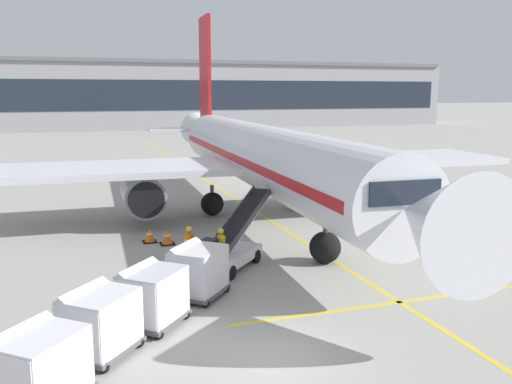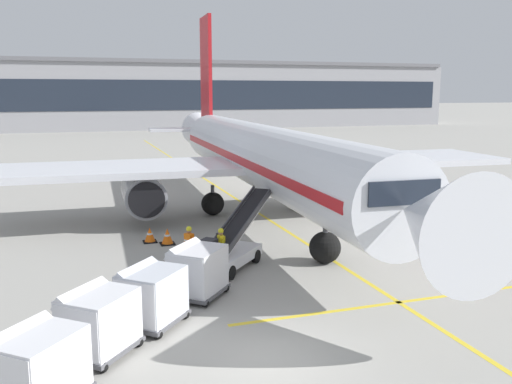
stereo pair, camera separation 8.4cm
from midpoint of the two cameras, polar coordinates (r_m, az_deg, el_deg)
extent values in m
plane|color=#9E9B93|center=(15.71, 1.32, -16.89)|extent=(600.00, 600.00, 0.00)
cylinder|color=silver|center=(31.55, 0.83, 3.68)|extent=(4.74, 30.15, 3.54)
cube|color=red|center=(31.55, 0.83, 3.68)|extent=(4.73, 28.95, 0.43)
cone|color=silver|center=(16.46, 18.18, -2.93)|extent=(3.50, 3.67, 3.37)
cone|color=silver|center=(48.81, -5.33, 6.27)|extent=(3.24, 5.78, 3.01)
cube|color=silver|center=(31.04, -13.58, 2.29)|extent=(14.49, 6.57, 0.36)
cylinder|color=#93969E|center=(30.71, -11.42, -0.12)|extent=(2.35, 3.99, 2.20)
cylinder|color=black|center=(28.74, -11.08, -0.81)|extent=(1.87, 0.19, 1.87)
cube|color=silver|center=(35.36, 12.73, 3.27)|extent=(14.49, 6.57, 0.36)
cylinder|color=#93969E|center=(34.51, 11.56, 1.00)|extent=(2.35, 3.99, 2.20)
cylinder|color=black|center=(32.77, 13.18, 0.45)|extent=(1.87, 0.19, 1.87)
cube|color=red|center=(47.34, -5.10, 12.14)|extent=(0.42, 3.61, 9.01)
cube|color=silver|center=(47.13, -4.94, 6.46)|extent=(9.79, 2.79, 0.20)
cube|color=#1E2633|center=(18.41, 13.95, 0.33)|extent=(2.54, 1.69, 0.78)
cylinder|color=#47474C|center=(23.64, 7.22, -4.37)|extent=(0.22, 0.22, 1.11)
sphere|color=black|center=(23.78, 7.19, -5.67)|extent=(1.36, 1.36, 1.36)
cylinder|color=#47474C|center=(32.69, -4.41, -0.25)|extent=(0.22, 0.22, 1.11)
sphere|color=black|center=(32.79, -4.39, -1.20)|extent=(1.36, 1.36, 1.36)
cylinder|color=#47474C|center=(34.14, 4.36, 0.20)|extent=(0.22, 0.22, 1.11)
sphere|color=black|center=(34.25, 4.34, -0.71)|extent=(1.36, 1.36, 1.36)
cube|color=silver|center=(22.97, -2.81, -6.63)|extent=(3.49, 3.58, 0.44)
cube|color=black|center=(22.19, -4.77, -5.74)|extent=(0.82, 0.82, 0.70)
cylinder|color=#333338|center=(22.75, -3.93, -5.19)|extent=(0.08, 0.08, 0.80)
cube|color=silver|center=(23.71, -1.49, -3.09)|extent=(3.98, 4.18, 2.11)
cube|color=black|center=(23.69, -1.49, -2.88)|extent=(3.78, 3.99, 1.96)
cube|color=#333338|center=(23.50, -0.52, -2.91)|extent=(3.32, 3.56, 2.14)
cube|color=#333338|center=(23.88, -2.44, -2.71)|extent=(3.32, 3.56, 2.14)
cylinder|color=black|center=(23.75, 0.11, -6.61)|extent=(0.53, 0.55, 0.56)
cylinder|color=black|center=(24.37, -3.07, -6.18)|extent=(0.53, 0.55, 0.56)
cylinder|color=black|center=(21.71, -2.52, -8.26)|extent=(0.53, 0.55, 0.56)
cylinder|color=black|center=(22.39, -5.91, -7.72)|extent=(0.53, 0.55, 0.56)
cube|color=#515156|center=(20.09, -5.82, -10.07)|extent=(2.52, 2.56, 0.12)
cylinder|color=#4C4C51|center=(18.99, -7.78, -11.37)|extent=(0.51, 0.57, 0.07)
cube|color=silver|center=(19.82, -5.86, -7.87)|extent=(2.38, 2.42, 1.50)
cube|color=silver|center=(19.86, -6.94, -6.27)|extent=(1.83, 1.94, 0.74)
cube|color=silver|center=(19.02, -7.25, -8.69)|extent=(1.11, 0.97, 1.38)
sphere|color=black|center=(19.78, -8.70, -10.65)|extent=(0.30, 0.30, 0.30)
sphere|color=black|center=(19.15, -5.14, -11.29)|extent=(0.30, 0.30, 0.30)
sphere|color=black|center=(21.07, -6.42, -9.27)|extent=(0.30, 0.30, 0.30)
sphere|color=black|center=(20.48, -3.04, -9.80)|extent=(0.30, 0.30, 0.30)
cube|color=#515156|center=(17.99, -10.39, -12.67)|extent=(2.52, 2.56, 0.12)
cylinder|color=#4C4C51|center=(16.98, -12.93, -14.24)|extent=(0.51, 0.57, 0.07)
cube|color=silver|center=(17.70, -10.47, -10.25)|extent=(2.38, 2.42, 1.50)
cube|color=silver|center=(17.74, -11.66, -8.44)|extent=(1.83, 1.94, 0.74)
cube|color=silver|center=(16.95, -12.27, -11.25)|extent=(1.11, 0.97, 1.38)
sphere|color=black|center=(17.78, -13.71, -13.30)|extent=(0.30, 0.30, 0.30)
sphere|color=black|center=(17.06, -9.90, -14.19)|extent=(0.30, 0.30, 0.30)
sphere|color=black|center=(18.98, -10.81, -11.63)|extent=(0.30, 0.30, 0.30)
sphere|color=black|center=(18.31, -7.16, -12.36)|extent=(0.30, 0.30, 0.30)
cube|color=#515156|center=(16.47, -15.50, -15.12)|extent=(2.52, 2.56, 0.12)
cylinder|color=#4C4C51|center=(15.55, -18.68, -16.93)|extent=(0.51, 0.57, 0.07)
cube|color=silver|center=(16.15, -15.64, -12.52)|extent=(2.38, 2.42, 1.50)
cube|color=silver|center=(16.20, -16.90, -10.51)|extent=(1.83, 1.94, 0.74)
cube|color=silver|center=(15.47, -17.90, -13.68)|extent=(1.11, 0.97, 1.38)
sphere|color=black|center=(16.35, -19.23, -15.76)|extent=(0.30, 0.30, 0.30)
sphere|color=black|center=(15.55, -15.31, -16.95)|extent=(0.30, 0.30, 0.30)
sphere|color=black|center=(17.45, -15.65, -13.85)|extent=(0.30, 0.30, 0.30)
sphere|color=black|center=(16.70, -11.85, -14.82)|extent=(0.30, 0.30, 0.30)
cube|color=silver|center=(14.15, -21.28, -16.24)|extent=(2.38, 2.42, 1.50)
cube|color=silver|center=(14.20, -22.67, -13.90)|extent=(1.83, 1.94, 0.74)
sphere|color=black|center=(15.47, -20.84, -17.43)|extent=(0.30, 0.30, 0.30)
cylinder|color=black|center=(22.75, -3.42, -6.99)|extent=(0.15, 0.15, 0.86)
cylinder|color=black|center=(22.91, -3.57, -6.87)|extent=(0.15, 0.15, 0.86)
cube|color=yellow|center=(22.63, -3.52, -5.19)|extent=(0.28, 0.40, 0.58)
cube|color=white|center=(22.59, -3.81, -5.22)|extent=(0.04, 0.34, 0.08)
sphere|color=#9E7051|center=(22.53, -3.53, -4.18)|extent=(0.21, 0.21, 0.21)
sphere|color=yellow|center=(22.51, -3.53, -4.01)|extent=(0.23, 0.23, 0.23)
cylinder|color=yellow|center=(22.43, -3.30, -5.46)|extent=(0.09, 0.09, 0.56)
cylinder|color=yellow|center=(22.86, -3.73, -5.16)|extent=(0.09, 0.09, 0.56)
cylinder|color=#333847|center=(23.20, -6.58, -6.70)|extent=(0.15, 0.15, 0.86)
cylinder|color=#333847|center=(23.33, -6.89, -6.61)|extent=(0.15, 0.15, 0.86)
cube|color=orange|center=(23.07, -6.77, -4.95)|extent=(0.40, 0.45, 0.58)
cube|color=white|center=(22.98, -7.00, -5.01)|extent=(0.19, 0.30, 0.08)
sphere|color=#9E7051|center=(22.96, -6.79, -3.96)|extent=(0.21, 0.21, 0.21)
sphere|color=yellow|center=(22.95, -6.80, -3.79)|extent=(0.23, 0.23, 0.23)
cylinder|color=orange|center=(22.91, -6.36, -5.17)|extent=(0.09, 0.09, 0.56)
cylinder|color=orange|center=(23.25, -7.17, -4.96)|extent=(0.09, 0.09, 0.56)
cube|color=black|center=(26.94, -8.98, -5.26)|extent=(0.68, 0.68, 0.05)
cone|color=orange|center=(26.84, -9.01, -4.46)|extent=(0.55, 0.55, 0.72)
cylinder|color=white|center=(26.83, -9.01, -4.39)|extent=(0.30, 0.30, 0.09)
cube|color=black|center=(27.45, -10.74, -5.02)|extent=(0.65, 0.65, 0.05)
cone|color=orange|center=(27.35, -10.76, -4.28)|extent=(0.52, 0.52, 0.68)
cylinder|color=white|center=(27.35, -10.76, -4.22)|extent=(0.28, 0.28, 0.08)
cube|color=yellow|center=(32.19, 1.03, -2.61)|extent=(0.20, 110.00, 0.01)
cube|color=yellow|center=(20.10, 14.26, -10.96)|extent=(12.00, 0.20, 0.01)
cube|color=#939399|center=(115.49, -11.93, 9.57)|extent=(130.12, 17.61, 12.52)
cube|color=#1E2633|center=(106.69, -11.37, 9.72)|extent=(126.22, 0.10, 5.63)
cube|color=slate|center=(113.88, -11.95, 12.89)|extent=(128.82, 14.97, 0.70)
camera|label=1|loc=(0.04, -89.90, 0.02)|focal=38.97mm
camera|label=2|loc=(0.04, 90.10, -0.02)|focal=38.97mm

